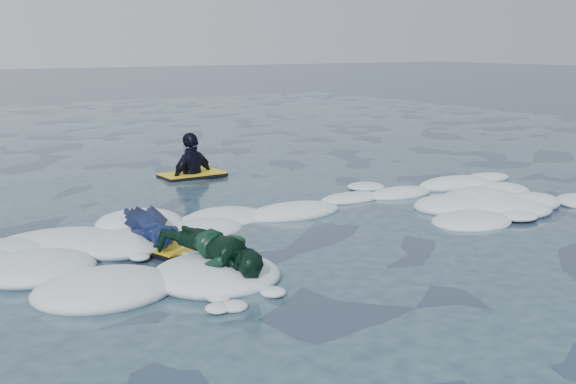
% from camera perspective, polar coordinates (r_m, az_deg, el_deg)
% --- Properties ---
extents(ground, '(120.00, 120.00, 0.00)m').
position_cam_1_polar(ground, '(7.80, 0.19, -4.75)').
color(ground, '#152534').
rests_on(ground, ground).
extents(foam_band, '(12.00, 3.10, 0.30)m').
position_cam_1_polar(foam_band, '(8.65, -3.51, -3.10)').
color(foam_band, white).
rests_on(foam_band, ground).
extents(prone_woman_unit, '(0.76, 1.52, 0.36)m').
position_cam_1_polar(prone_woman_unit, '(8.14, -10.67, -2.88)').
color(prone_woman_unit, black).
rests_on(prone_woman_unit, ground).
extents(prone_child_unit, '(0.81, 1.32, 0.48)m').
position_cam_1_polar(prone_child_unit, '(6.87, -5.54, -4.93)').
color(prone_child_unit, black).
rests_on(prone_child_unit, ground).
extents(waiting_rider_unit, '(1.09, 0.69, 1.61)m').
position_cam_1_polar(waiting_rider_unit, '(12.17, -7.55, 0.95)').
color(waiting_rider_unit, black).
rests_on(waiting_rider_unit, ground).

